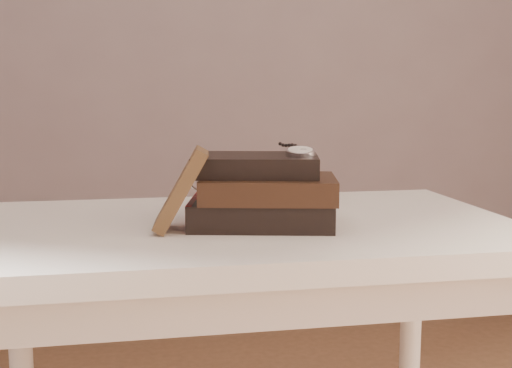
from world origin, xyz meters
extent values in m
cube|color=white|center=(0.00, 0.35, 0.73)|extent=(1.00, 0.60, 0.04)
cube|color=white|center=(0.00, 0.35, 0.67)|extent=(0.88, 0.49, 0.08)
cylinder|color=white|center=(0.45, 0.60, 0.35)|extent=(0.05, 0.05, 0.71)
cube|color=black|center=(0.02, 0.31, 0.77)|extent=(0.28, 0.22, 0.05)
cube|color=beige|center=(0.03, 0.31, 0.77)|extent=(0.27, 0.21, 0.04)
cube|color=gold|center=(-0.09, 0.36, 0.77)|extent=(0.01, 0.01, 0.05)
cube|color=maroon|center=(-0.09, 0.34, 0.77)|extent=(0.04, 0.16, 0.05)
cube|color=black|center=(0.04, 0.30, 0.82)|extent=(0.27, 0.21, 0.04)
cube|color=beige|center=(0.04, 0.30, 0.82)|extent=(0.26, 0.20, 0.03)
cube|color=gold|center=(-0.07, 0.35, 0.82)|extent=(0.01, 0.01, 0.04)
cube|color=black|center=(0.02, 0.32, 0.86)|extent=(0.25, 0.20, 0.04)
cube|color=beige|center=(0.02, 0.32, 0.86)|extent=(0.24, 0.18, 0.03)
cube|color=gold|center=(-0.08, 0.37, 0.86)|extent=(0.01, 0.01, 0.04)
cube|color=#3F2A18|center=(-0.12, 0.29, 0.82)|extent=(0.11, 0.11, 0.15)
cylinder|color=silver|center=(0.09, 0.28, 0.88)|extent=(0.06, 0.06, 0.02)
cylinder|color=white|center=(0.09, 0.28, 0.89)|extent=(0.05, 0.05, 0.01)
torus|color=silver|center=(0.09, 0.28, 0.89)|extent=(0.06, 0.06, 0.01)
cylinder|color=silver|center=(0.09, 0.31, 0.88)|extent=(0.01, 0.01, 0.01)
cube|color=black|center=(0.09, 0.29, 0.89)|extent=(0.00, 0.01, 0.00)
cube|color=black|center=(0.09, 0.28, 0.89)|extent=(0.01, 0.00, 0.00)
sphere|color=black|center=(0.09, 0.32, 0.89)|extent=(0.01, 0.01, 0.01)
sphere|color=black|center=(0.09, 0.33, 0.89)|extent=(0.01, 0.01, 0.01)
sphere|color=black|center=(0.09, 0.35, 0.89)|extent=(0.01, 0.01, 0.01)
sphere|color=black|center=(0.09, 0.36, 0.89)|extent=(0.01, 0.01, 0.01)
sphere|color=black|center=(0.08, 0.38, 0.89)|extent=(0.01, 0.01, 0.01)
sphere|color=black|center=(0.08, 0.39, 0.89)|extent=(0.01, 0.01, 0.01)
sphere|color=black|center=(0.08, 0.40, 0.89)|extent=(0.01, 0.01, 0.01)
torus|color=silver|center=(-0.07, 0.41, 0.82)|extent=(0.05, 0.03, 0.05)
torus|color=silver|center=(-0.02, 0.40, 0.82)|extent=(0.05, 0.03, 0.05)
cylinder|color=silver|center=(-0.05, 0.41, 0.83)|extent=(0.02, 0.01, 0.00)
cylinder|color=silver|center=(-0.08, 0.47, 0.82)|extent=(0.03, 0.11, 0.03)
cylinder|color=silver|center=(0.02, 0.45, 0.82)|extent=(0.03, 0.11, 0.03)
camera|label=1|loc=(-0.20, -0.83, 0.99)|focal=46.21mm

